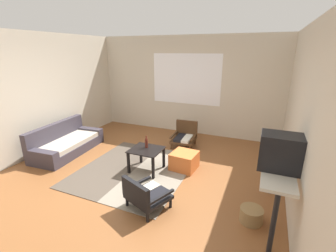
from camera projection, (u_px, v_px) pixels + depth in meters
name	position (u px, v px, depth m)	size (l,w,h in m)	color
ground_plane	(132.00, 180.00, 4.34)	(7.80, 7.80, 0.00)	brown
far_wall_with_window	(187.00, 86.00, 6.60)	(5.60, 0.13, 2.70)	beige
side_wall_right	(306.00, 124.00, 3.20)	(0.12, 6.60, 2.70)	beige
side_wall_left	(33.00, 95.00, 5.18)	(0.12, 6.60, 2.70)	beige
area_rug	(135.00, 170.00, 4.73)	(2.07, 2.33, 0.01)	#4C4238
couch	(66.00, 144.00, 5.51)	(0.91, 1.78, 0.68)	#38333D
coffee_table	(146.00, 153.00, 4.60)	(0.61, 0.56, 0.46)	black
armchair_by_window	(185.00, 135.00, 5.88)	(0.59, 0.63, 0.60)	#472D19
armchair_striped_foreground	(145.00, 194.00, 3.50)	(0.74, 0.72, 0.53)	black
ottoman_orange	(184.00, 161.00, 4.74)	(0.49, 0.49, 0.35)	#D1662D
console_shelf	(277.00, 170.00, 3.14)	(0.39, 1.47, 0.88)	beige
crt_television	(281.00, 152.00, 2.89)	(0.50, 0.36, 0.45)	black
clay_vase	(279.00, 148.00, 3.30)	(0.18, 0.18, 0.30)	#935B38
glass_bottle	(146.00, 143.00, 4.62)	(0.06, 0.06, 0.24)	#5B2319
wicker_basket	(251.00, 215.00, 3.28)	(0.32, 0.32, 0.21)	olive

